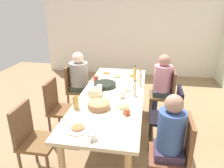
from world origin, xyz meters
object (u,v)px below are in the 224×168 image
at_px(chair_4, 166,92).
at_px(plate_2, 126,91).
at_px(plate_3, 117,77).
at_px(cup_0, 127,112).
at_px(plate_1, 133,76).
at_px(chair_1, 176,152).
at_px(plate_5, 106,73).
at_px(bowl_0, 99,105).
at_px(bottle_2, 140,78).
at_px(person_4, 162,81).
at_px(chair_2, 170,115).
at_px(bowl_1, 95,91).
at_px(plate_0, 78,128).
at_px(bottle_0, 135,89).
at_px(cup_4, 92,136).
at_px(person_0, 79,77).
at_px(chair_5, 58,106).
at_px(serving_pan, 105,85).
at_px(cup_3, 96,79).
at_px(bottle_1, 135,73).
at_px(person_1, 169,137).
at_px(plate_4, 124,108).
at_px(chair_0, 75,86).
at_px(chair_3, 32,136).
at_px(cup_1, 122,95).
at_px(bottle_3, 76,101).

relative_size(chair_4, plate_2, 4.36).
bearing_deg(plate_3, cup_0, 13.09).
height_order(chair_4, cup_0, chair_4).
bearing_deg(plate_1, chair_1, 20.66).
distance_m(plate_5, bowl_0, 1.27).
bearing_deg(bottle_2, person_4, 139.18).
bearing_deg(chair_2, bowl_1, -85.74).
xyz_separation_m(plate_0, bowl_1, (-0.84, -0.03, 0.04)).
xyz_separation_m(bottle_0, bottle_2, (-0.37, 0.06, 0.02)).
bearing_deg(cup_4, person_0, -158.84).
relative_size(chair_5, cup_4, 7.22).
height_order(person_0, bowl_0, person_0).
height_order(bowl_0, serving_pan, bowl_0).
height_order(cup_3, bottle_1, bottle_1).
height_order(chair_4, plate_1, chair_4).
height_order(serving_pan, bottle_2, bottle_2).
relative_size(chair_2, plate_3, 3.83).
xyz_separation_m(person_1, plate_2, (-0.88, -0.53, 0.09)).
distance_m(plate_4, cup_0, 0.15).
height_order(plate_2, serving_pan, serving_pan).
bearing_deg(chair_2, chair_5, -90.00).
bearing_deg(plate_4, chair_0, -139.20).
distance_m(person_0, chair_4, 1.55).
xyz_separation_m(plate_4, cup_3, (-0.83, -0.55, 0.03)).
xyz_separation_m(cup_3, bottle_2, (0.05, 0.70, 0.07)).
bearing_deg(cup_3, chair_3, -21.65).
distance_m(serving_pan, bottle_0, 0.53).
xyz_separation_m(plate_3, plate_5, (-0.15, -0.21, 0.00)).
xyz_separation_m(chair_0, chair_4, (0.00, 1.63, 0.00)).
bearing_deg(cup_4, cup_3, -167.68).
xyz_separation_m(bowl_1, cup_1, (0.02, 0.38, -0.01)).
bearing_deg(serving_pan, bowl_0, 5.21).
bearing_deg(bowl_0, bowl_1, -158.95).
height_order(chair_0, bottle_3, bottle_3).
bearing_deg(chair_3, bowl_1, 140.36).
distance_m(plate_3, cup_1, 0.79).
height_order(chair_0, chair_5, same).
height_order(plate_0, bottle_3, bottle_3).
bearing_deg(plate_3, chair_3, -28.52).
bearing_deg(cup_3, plate_3, 128.45).
relative_size(chair_0, bottle_0, 4.14).
height_order(chair_0, plate_4, chair_0).
distance_m(bowl_1, cup_4, 1.00).
bearing_deg(cup_0, plate_2, -173.57).
relative_size(plate_2, plate_4, 0.82).
bearing_deg(cup_0, cup_1, -166.45).
bearing_deg(cup_4, plate_3, -179.60).
height_order(chair_5, bottle_3, bottle_3).
xyz_separation_m(plate_0, plate_2, (-1.02, 0.38, -0.00)).
bearing_deg(cup_1, cup_3, -136.96).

